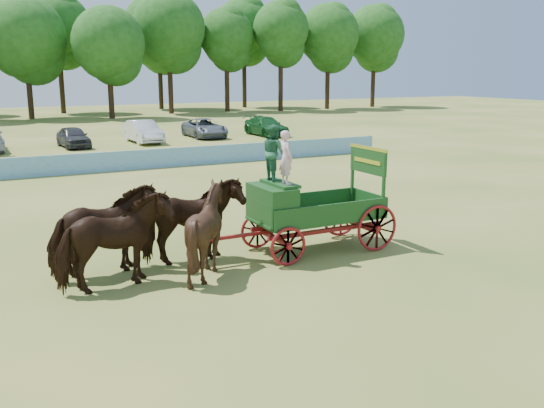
% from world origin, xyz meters
% --- Properties ---
extents(ground, '(160.00, 160.00, 0.00)m').
position_xyz_m(ground, '(0.00, 0.00, 0.00)').
color(ground, '#A08F48').
rests_on(ground, ground).
extents(horse_lead_left, '(2.97, 1.72, 2.36)m').
position_xyz_m(horse_lead_left, '(-8.95, 0.27, 1.18)').
color(horse_lead_left, black).
rests_on(horse_lead_left, ground).
extents(horse_lead_right, '(2.99, 1.80, 2.36)m').
position_xyz_m(horse_lead_right, '(-8.95, 1.37, 1.18)').
color(horse_lead_right, black).
rests_on(horse_lead_right, ground).
extents(horse_wheel_left, '(2.46, 2.27, 2.36)m').
position_xyz_m(horse_wheel_left, '(-6.55, 0.27, 1.18)').
color(horse_wheel_left, black).
rests_on(horse_wheel_left, ground).
extents(horse_wheel_right, '(2.83, 1.34, 2.36)m').
position_xyz_m(horse_wheel_right, '(-6.55, 1.37, 1.18)').
color(horse_wheel_right, black).
rests_on(horse_wheel_right, ground).
extents(farm_dray, '(6.00, 2.00, 3.75)m').
position_xyz_m(farm_dray, '(-3.60, 0.86, 1.65)').
color(farm_dray, maroon).
rests_on(farm_dray, ground).
extents(sponsor_banner, '(26.00, 0.08, 1.05)m').
position_xyz_m(sponsor_banner, '(-1.00, 18.00, 0.53)').
color(sponsor_banner, '#2171B4').
rests_on(sponsor_banner, ground).
extents(parked_cars, '(38.52, 7.45, 1.64)m').
position_xyz_m(parked_cars, '(-7.09, 30.18, 0.78)').
color(parked_cars, silver).
rests_on(parked_cars, ground).
extents(treeline, '(94.50, 22.80, 15.24)m').
position_xyz_m(treeline, '(-4.10, 59.92, 9.97)').
color(treeline, '#382314').
rests_on(treeline, ground).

